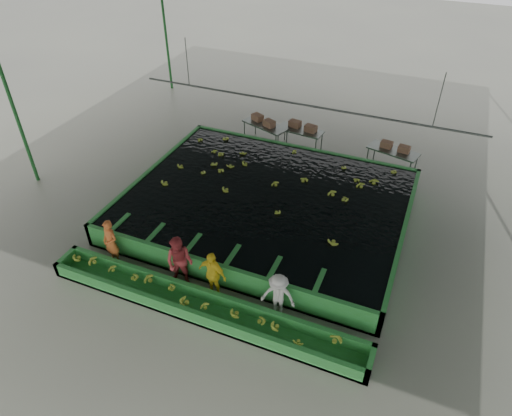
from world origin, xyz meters
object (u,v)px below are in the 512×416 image
at_px(packing_table_right, 391,160).
at_px(box_stack_left, 263,123).
at_px(worker_b, 180,262).
at_px(worker_a, 111,242).
at_px(box_stack_right, 395,149).
at_px(packing_table_left, 265,134).
at_px(packing_table_mid, 300,139).
at_px(box_stack_mid, 303,129).
at_px(flotation_tank, 266,205).
at_px(worker_c, 212,274).
at_px(sorting_trough, 201,306).
at_px(worker_d, 278,296).

xyz_separation_m(packing_table_right, box_stack_left, (-5.96, 0.13, 0.52)).
xyz_separation_m(worker_b, box_stack_left, (-1.11, 9.45, 0.09)).
bearing_deg(worker_a, worker_b, 11.19).
bearing_deg(box_stack_right, packing_table_left, -179.79).
distance_m(worker_a, packing_table_mid, 10.14).
relative_size(box_stack_left, box_stack_mid, 1.00).
xyz_separation_m(box_stack_mid, box_stack_right, (4.17, -0.29, 0.01)).
relative_size(flotation_tank, packing_table_right, 4.76).
bearing_deg(worker_c, packing_table_mid, 101.28).
bearing_deg(worker_c, box_stack_mid, 100.84).
distance_m(packing_table_mid, packing_table_right, 4.22).
relative_size(worker_c, box_stack_left, 1.24).
height_order(packing_table_mid, box_stack_right, box_stack_right).
relative_size(sorting_trough, worker_b, 5.51).
height_order(sorting_trough, box_stack_left, box_stack_left).
relative_size(packing_table_left, packing_table_right, 1.04).
distance_m(worker_c, worker_d, 2.09).
bearing_deg(worker_a, box_stack_mid, 82.50).
xyz_separation_m(worker_b, packing_table_left, (-0.97, 9.39, -0.41)).
height_order(worker_b, worker_c, worker_b).
xyz_separation_m(box_stack_left, box_stack_mid, (1.83, 0.25, -0.05)).
height_order(worker_a, box_stack_mid, worker_a).
bearing_deg(box_stack_left, worker_a, -98.74).
bearing_deg(sorting_trough, box_stack_left, 102.27).
bearing_deg(worker_c, box_stack_left, 111.74).
distance_m(sorting_trough, worker_b, 1.53).
relative_size(worker_d, packing_table_mid, 0.74).
distance_m(packing_table_right, box_stack_right, 0.49).
distance_m(flotation_tank, worker_b, 4.47).
bearing_deg(worker_b, sorting_trough, -43.07).
bearing_deg(packing_table_right, box_stack_right, 68.25).
relative_size(worker_a, box_stack_right, 1.34).
bearing_deg(packing_table_left, box_stack_right, 0.21).
distance_m(sorting_trough, packing_table_left, 10.40).
bearing_deg(box_stack_mid, sorting_trough, -87.81).
distance_m(flotation_tank, packing_table_left, 5.50).
relative_size(flotation_tank, box_stack_left, 7.51).
bearing_deg(worker_a, worker_d, 11.19).
bearing_deg(packing_table_mid, sorting_trough, -87.40).
distance_m(sorting_trough, box_stack_mid, 10.53).
height_order(worker_d, packing_table_right, worker_d).
xyz_separation_m(flotation_tank, packing_table_mid, (-0.47, 5.31, 0.02)).
height_order(sorting_trough, packing_table_left, packing_table_left).
distance_m(box_stack_left, box_stack_right, 6.00).
height_order(worker_b, box_stack_mid, worker_b).
distance_m(worker_c, box_stack_left, 9.71).
xyz_separation_m(flotation_tank, box_stack_left, (-2.23, 5.15, 0.55)).
bearing_deg(worker_c, box_stack_right, 76.65).
height_order(worker_c, packing_table_mid, worker_c).
xyz_separation_m(packing_table_mid, box_stack_left, (-1.76, -0.16, 0.52)).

